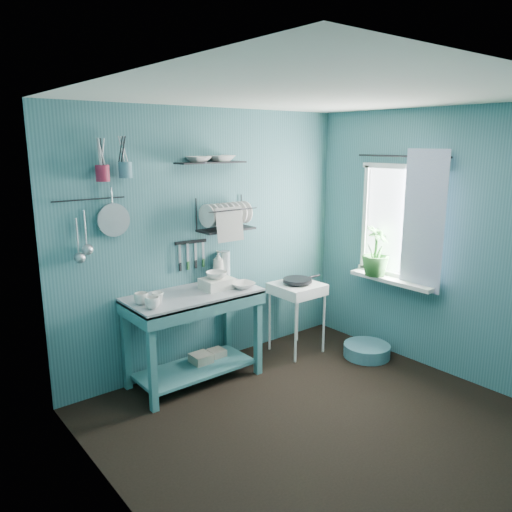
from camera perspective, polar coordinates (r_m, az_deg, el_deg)
floor at (r=4.24m, az=7.02°, el=-18.20°), size 3.20×3.20×0.00m
ceiling at (r=3.65m, az=8.14°, el=17.74°), size 3.20×3.20×0.00m
wall_back at (r=4.88m, az=-5.23°, el=1.82°), size 3.20×0.00×3.20m
wall_left at (r=2.87m, az=-15.41°, el=-6.61°), size 0.00×3.00×3.00m
wall_right at (r=5.01m, az=20.35°, el=1.34°), size 0.00×3.00×3.00m
work_counter at (r=4.68m, az=-7.10°, el=-9.24°), size 1.25×0.70×0.86m
mug_left at (r=4.17m, az=-11.75°, el=-5.26°), size 0.12×0.12×0.10m
mug_mid at (r=4.30m, az=-11.17°, el=-4.71°), size 0.14×0.14×0.09m
mug_right at (r=4.30m, az=-12.97°, el=-4.77°), size 0.17×0.17×0.10m
wash_tub at (r=4.64m, az=-4.50°, el=-3.15°), size 0.28×0.22×0.10m
tub_bowl at (r=4.62m, az=-4.52°, el=-2.19°), size 0.20×0.19×0.06m
soap_bottle at (r=4.88m, az=-4.33°, el=-1.12°), size 0.12×0.12×0.30m
water_bottle at (r=4.95m, az=-3.50°, el=-1.01°), size 0.09×0.09×0.28m
counter_bowl at (r=4.65m, az=-1.56°, el=-3.35°), size 0.22×0.22×0.05m
hotplate_stand at (r=5.33m, az=4.66°, el=-7.03°), size 0.47×0.47×0.74m
frying_pan at (r=5.20m, az=4.75°, el=-2.78°), size 0.30×0.30×0.03m
knife_strip at (r=4.73m, az=-7.47°, el=1.61°), size 0.32×0.06×0.03m
dish_rack at (r=4.79m, az=-3.43°, el=4.82°), size 0.55×0.25×0.32m
upper_shelf at (r=4.69m, az=-5.15°, el=10.59°), size 0.70×0.20×0.02m
shelf_bowl_left at (r=4.61m, az=-6.62°, el=11.73°), size 0.23×0.23×0.05m
shelf_bowl_right at (r=4.76m, az=-3.98°, el=10.97°), size 0.24×0.24×0.06m
utensil_cup_magenta at (r=4.23m, az=-17.13°, el=9.03°), size 0.11×0.11×0.13m
utensil_cup_teal at (r=4.31m, az=-14.71°, el=9.50°), size 0.11×0.11×0.13m
colander at (r=4.33m, az=-15.97°, el=3.97°), size 0.28×0.03×0.28m
ladle_outer at (r=4.26m, az=-18.94°, el=2.97°), size 0.01×0.01×0.30m
ladle_inner at (r=4.25m, az=-19.75°, el=2.07°), size 0.01×0.01×0.30m
hook_rail at (r=4.26m, az=-18.53°, el=6.16°), size 0.60×0.01×0.01m
window_glass at (r=5.21m, az=16.17°, el=3.74°), size 0.00×1.10×1.10m
windowsill at (r=5.26m, az=15.23°, el=-2.69°), size 0.16×0.95×0.04m
curtain at (r=4.99m, az=18.58°, el=3.76°), size 0.00×1.35×1.35m
curtain_rod at (r=5.12m, az=16.33°, el=10.89°), size 0.02×1.05×0.02m
potted_plant at (r=5.28m, az=13.56°, el=0.54°), size 0.36×0.36×0.51m
storage_tin_large at (r=4.90m, az=-6.29°, el=-12.24°), size 0.18×0.18×0.22m
storage_tin_small at (r=5.02m, az=-4.51°, el=-11.66°), size 0.15×0.15×0.20m
floor_basin at (r=5.41m, az=12.55°, el=-10.50°), size 0.48×0.48×0.13m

